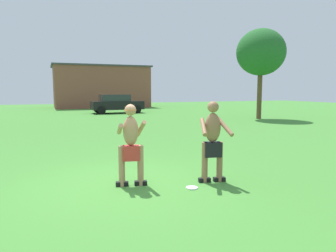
{
  "coord_description": "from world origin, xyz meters",
  "views": [
    {
      "loc": [
        -1.47,
        -6.22,
        1.98
      ],
      "look_at": [
        0.96,
        -0.02,
        1.2
      ],
      "focal_mm": 33.27,
      "sensor_mm": 36.0,
      "label": 1
    }
  ],
  "objects_px": {
    "player_in_black": "(213,140)",
    "player_with_cap": "(131,141)",
    "tree_left_field": "(261,53)",
    "frisbee": "(192,188)",
    "car_black_mid_lot": "(117,103)"
  },
  "relations": [
    {
      "from": "frisbee",
      "to": "tree_left_field",
      "type": "relative_size",
      "value": 0.04
    },
    {
      "from": "player_in_black",
      "to": "frisbee",
      "type": "bearing_deg",
      "value": -157.39
    },
    {
      "from": "tree_left_field",
      "to": "frisbee",
      "type": "bearing_deg",
      "value": -132.25
    },
    {
      "from": "player_in_black",
      "to": "player_with_cap",
      "type": "bearing_deg",
      "value": 167.26
    },
    {
      "from": "player_with_cap",
      "to": "frisbee",
      "type": "relative_size",
      "value": 7.04
    },
    {
      "from": "player_in_black",
      "to": "tree_left_field",
      "type": "xyz_separation_m",
      "value": [
        10.26,
        11.72,
        3.52
      ]
    },
    {
      "from": "frisbee",
      "to": "car_black_mid_lot",
      "type": "xyz_separation_m",
      "value": [
        2.94,
        20.76,
        0.81
      ]
    },
    {
      "from": "player_with_cap",
      "to": "player_in_black",
      "type": "distance_m",
      "value": 1.73
    },
    {
      "from": "player_with_cap",
      "to": "tree_left_field",
      "type": "xyz_separation_m",
      "value": [
        11.96,
        11.33,
        3.52
      ]
    },
    {
      "from": "player_in_black",
      "to": "car_black_mid_lot",
      "type": "xyz_separation_m",
      "value": [
        2.34,
        20.51,
        -0.1
      ]
    },
    {
      "from": "player_in_black",
      "to": "tree_left_field",
      "type": "relative_size",
      "value": 0.29
    },
    {
      "from": "player_with_cap",
      "to": "player_in_black",
      "type": "relative_size",
      "value": 0.98
    },
    {
      "from": "frisbee",
      "to": "player_in_black",
      "type": "bearing_deg",
      "value": 22.61
    },
    {
      "from": "player_with_cap",
      "to": "car_black_mid_lot",
      "type": "distance_m",
      "value": 20.53
    },
    {
      "from": "player_with_cap",
      "to": "car_black_mid_lot",
      "type": "xyz_separation_m",
      "value": [
        4.03,
        20.13,
        -0.11
      ]
    }
  ]
}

